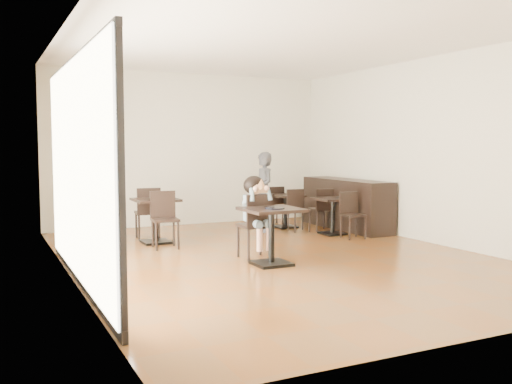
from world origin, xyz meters
TOP-DOWN VIEW (x-y plane):
  - floor at (0.00, 0.00)m, footprint 6.00×8.00m
  - ceiling at (0.00, 0.00)m, footprint 6.00×8.00m
  - wall_back at (0.00, 4.00)m, footprint 6.00×0.01m
  - wall_front at (0.00, -4.00)m, footprint 6.00×0.01m
  - wall_left at (-3.00, 0.00)m, footprint 0.01×8.00m
  - wall_right at (3.00, 0.00)m, footprint 0.01×8.00m
  - storefront_window at (-2.97, -0.50)m, footprint 0.04×4.50m
  - child_table at (-0.33, -0.46)m, footprint 0.77×0.77m
  - child_chair at (-0.33, 0.09)m, footprint 0.44×0.44m
  - child at (-0.33, 0.09)m, footprint 0.44×0.61m
  - plate at (-0.33, -0.56)m, footprint 0.27×0.27m
  - pizza_slice at (-0.33, -0.10)m, footprint 0.29×0.22m
  - adult_patron at (0.94, 2.35)m, footprint 0.42×0.60m
  - cafe_table_mid at (1.97, 1.47)m, footprint 0.72×0.72m
  - cafe_table_left at (-1.31, 2.00)m, footprint 0.80×0.80m
  - cafe_table_back at (1.59, 2.65)m, footprint 0.69×0.69m
  - chair_mid_a at (2.05, 2.02)m, footprint 0.41×0.41m
  - chair_mid_b at (2.05, 0.92)m, footprint 0.41×0.41m
  - chair_left_a at (-1.31, 2.55)m, footprint 0.46×0.46m
  - chair_left_b at (-1.31, 1.45)m, footprint 0.46×0.46m
  - chair_back_a at (1.59, 3.20)m, footprint 0.40×0.40m
  - chair_back_b at (1.59, 2.10)m, footprint 0.40×0.40m
  - service_counter at (2.65, 2.00)m, footprint 0.60×2.40m

SIDE VIEW (x-z plane):
  - floor at x=0.00m, z-range -0.01..0.01m
  - cafe_table_back at x=1.59m, z-range 0.00..0.68m
  - cafe_table_mid at x=1.97m, z-range 0.00..0.70m
  - cafe_table_left at x=-1.31m, z-range 0.00..0.77m
  - child_table at x=-0.33m, z-range 0.00..0.81m
  - chair_back_a at x=1.59m, z-range 0.00..0.82m
  - chair_back_b at x=1.59m, z-range 0.00..0.82m
  - chair_mid_a at x=2.05m, z-range 0.00..0.84m
  - chair_mid_b at x=2.05m, z-range 0.00..0.84m
  - chair_left_a at x=-1.31m, z-range 0.00..0.93m
  - chair_left_b at x=-1.31m, z-range 0.00..0.93m
  - child_chair at x=-0.33m, z-range 0.00..0.98m
  - service_counter at x=2.65m, z-range 0.00..1.00m
  - child at x=-0.33m, z-range 0.00..1.23m
  - adult_patron at x=0.94m, z-range 0.00..1.56m
  - plate at x=-0.33m, z-range 0.81..0.83m
  - pizza_slice at x=-0.33m, z-range 1.03..1.10m
  - storefront_window at x=-2.97m, z-range 0.10..2.70m
  - wall_back at x=0.00m, z-range 0.00..3.20m
  - wall_front at x=0.00m, z-range 0.00..3.20m
  - wall_left at x=-3.00m, z-range 0.00..3.20m
  - wall_right at x=3.00m, z-range 0.00..3.20m
  - ceiling at x=0.00m, z-range 3.20..3.21m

